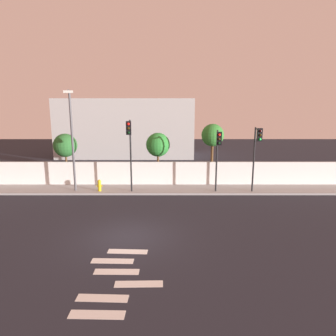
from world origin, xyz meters
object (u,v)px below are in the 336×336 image
fire_hydrant (99,185)px  roadside_tree_midright (212,136)px  traffic_light_left (256,146)px  street_lamp_curbside (71,134)px  roadside_tree_midleft (158,145)px  traffic_light_right (129,141)px  roadside_tree_leftmost (65,146)px  traffic_light_center (218,148)px

fire_hydrant → roadside_tree_midright: roadside_tree_midright is taller
traffic_light_left → roadside_tree_midright: bearing=125.7°
street_lamp_curbside → roadside_tree_midleft: street_lamp_curbside is taller
traffic_light_right → roadside_tree_midright: size_ratio=1.07×
traffic_light_left → street_lamp_curbside: size_ratio=0.65×
traffic_light_right → street_lamp_curbside: street_lamp_curbside is taller
roadside_tree_midright → traffic_light_right: bearing=-148.2°
fire_hydrant → roadside_tree_leftmost: size_ratio=0.21×
roadside_tree_midleft → roadside_tree_midright: roadside_tree_midright is taller
traffic_light_left → roadside_tree_midright: traffic_light_left is taller
roadside_tree_leftmost → roadside_tree_midleft: roadside_tree_midleft is taller
street_lamp_curbside → roadside_tree_midleft: (5.97, 3.21, -1.27)m
traffic_light_left → fire_hydrant: bearing=177.4°
roadside_tree_leftmost → roadside_tree_midleft: (7.55, 0.00, 0.04)m
roadside_tree_leftmost → fire_hydrant: bearing=-43.1°
traffic_light_right → roadside_tree_midleft: traffic_light_right is taller
traffic_light_center → traffic_light_left: bearing=5.2°
traffic_light_center → roadside_tree_midleft: size_ratio=1.09×
traffic_light_left → roadside_tree_leftmost: size_ratio=1.16×
traffic_light_right → fire_hydrant: bearing=162.5°
traffic_light_left → roadside_tree_midright: size_ratio=0.97×
traffic_light_center → fire_hydrant: bearing=174.9°
traffic_light_center → traffic_light_right: (-6.09, -0.00, 0.49)m
traffic_light_right → roadside_tree_midleft: size_ratio=1.26×
street_lamp_curbside → fire_hydrant: bearing=2.8°
street_lamp_curbside → fire_hydrant: size_ratio=8.49×
roadside_tree_midright → roadside_tree_leftmost: bearing=180.0°
street_lamp_curbside → roadside_tree_midright: bearing=17.1°
traffic_light_right → fire_hydrant: 4.16m
traffic_light_center → fire_hydrant: 8.97m
roadside_tree_leftmost → roadside_tree_midleft: size_ratio=0.98×
roadside_tree_leftmost → roadside_tree_midright: 12.01m
traffic_light_left → traffic_light_right: (-8.84, -0.25, 0.37)m
fire_hydrant → roadside_tree_midleft: size_ratio=0.21×
roadside_tree_midright → traffic_light_left: bearing=-54.3°
traffic_light_center → street_lamp_curbside: size_ratio=0.62×
street_lamp_curbside → fire_hydrant: 4.16m
fire_hydrant → roadside_tree_midright: bearing=19.9°
fire_hydrant → traffic_light_right: bearing=-17.5°
traffic_light_right → roadside_tree_midleft: 4.35m
traffic_light_center → roadside_tree_leftmost: (-11.82, 3.87, -0.36)m
street_lamp_curbside → fire_hydrant: street_lamp_curbside is taller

